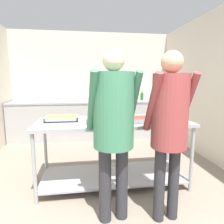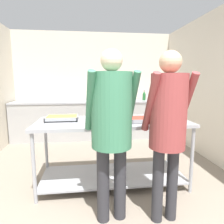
{
  "view_description": "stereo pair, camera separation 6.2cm",
  "coord_description": "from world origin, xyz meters",
  "views": [
    {
      "loc": [
        -0.25,
        -0.94,
        1.45
      ],
      "look_at": [
        0.15,
        1.78,
        1.01
      ],
      "focal_mm": 32.0,
      "sensor_mm": 36.0,
      "label": 1
    },
    {
      "loc": [
        -0.19,
        -0.95,
        1.45
      ],
      "look_at": [
        0.15,
        1.78,
        1.01
      ],
      "focal_mm": 32.0,
      "sensor_mm": 36.0,
      "label": 2
    }
  ],
  "objects": [
    {
      "name": "serving_tray_roast",
      "position": [
        -0.54,
        1.8,
        0.93
      ],
      "size": [
        0.43,
        0.32,
        0.05
      ],
      "color": "#9EA0A8",
      "rests_on": "serving_counter"
    },
    {
      "name": "guest_serving_right",
      "position": [
        0.04,
        0.95,
        1.06
      ],
      "size": [
        0.53,
        0.4,
        1.73
      ],
      "color": "#2D2D33",
      "rests_on": "ground_plane"
    },
    {
      "name": "sauce_pan",
      "position": [
        -0.1,
        1.49,
        0.95
      ],
      "size": [
        0.37,
        0.23,
        0.07
      ],
      "color": "#9EA0A8",
      "rests_on": "serving_counter"
    },
    {
      "name": "serving_tray_vegetables",
      "position": [
        0.56,
        1.56,
        0.93
      ],
      "size": [
        0.43,
        0.31,
        0.05
      ],
      "color": "#9EA0A8",
      "rests_on": "serving_counter"
    },
    {
      "name": "wall_right",
      "position": [
        2.02,
        2.18,
        1.32
      ],
      "size": [
        0.06,
        4.49,
        2.65
      ],
      "color": "beige",
      "rests_on": "ground_plane"
    },
    {
      "name": "guest_serving_left",
      "position": [
        0.58,
        0.87,
        1.07
      ],
      "size": [
        0.46,
        0.36,
        1.72
      ],
      "color": "#2D2D33",
      "rests_on": "ground_plane"
    },
    {
      "name": "wall_rear",
      "position": [
        0.0,
        4.37,
        1.32
      ],
      "size": [
        4.11,
        0.06,
        2.65
      ],
      "color": "beige",
      "rests_on": "ground_plane"
    },
    {
      "name": "plate_stack",
      "position": [
        0.93,
        1.73,
        0.93
      ],
      "size": [
        0.24,
        0.24,
        0.05
      ],
      "color": "white",
      "rests_on": "serving_counter"
    },
    {
      "name": "serving_counter",
      "position": [
        0.15,
        1.68,
        0.61
      ],
      "size": [
        2.04,
        0.82,
        0.91
      ],
      "color": "#9EA0A8",
      "rests_on": "ground_plane"
    },
    {
      "name": "back_counter",
      "position": [
        -0.0,
        4.0,
        0.47
      ],
      "size": [
        3.95,
        0.65,
        0.94
      ],
      "color": "#A8A8A8",
      "rests_on": "ground_plane"
    },
    {
      "name": "broccoli_bowl",
      "position": [
        0.21,
        1.56,
        0.95
      ],
      "size": [
        0.2,
        0.2,
        0.1
      ],
      "color": "silver",
      "rests_on": "serving_counter"
    },
    {
      "name": "water_bottle",
      "position": [
        1.27,
        4.05,
        1.05
      ],
      "size": [
        0.08,
        0.08,
        0.24
      ],
      "color": "#23602D",
      "rests_on": "back_counter"
    }
  ]
}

